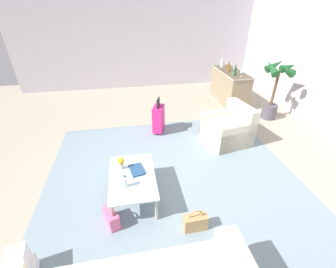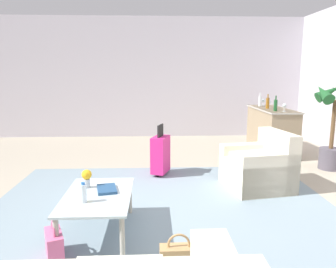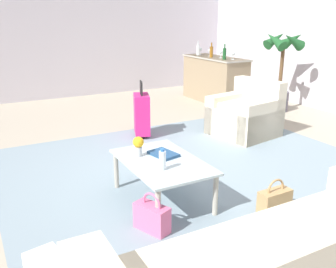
% 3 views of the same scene
% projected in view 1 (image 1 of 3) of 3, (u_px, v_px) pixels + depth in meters
% --- Properties ---
extents(ground_plane, '(12.00, 12.00, 0.00)m').
position_uv_depth(ground_plane, '(161.00, 176.00, 4.04)').
color(ground_plane, '#A89E89').
extents(wall_left, '(0.12, 8.00, 3.10)m').
position_uv_depth(wall_left, '(137.00, 41.00, 7.52)').
color(wall_left, silver).
rests_on(wall_left, ground).
extents(area_rug, '(5.20, 4.40, 0.01)m').
position_uv_depth(area_rug, '(179.00, 200.00, 3.56)').
color(area_rug, gray).
rests_on(area_rug, ground).
extents(armchair, '(1.00, 0.98, 0.84)m').
position_uv_depth(armchair, '(229.00, 129.00, 4.92)').
color(armchair, beige).
rests_on(armchair, ground).
extents(coffee_table, '(1.08, 0.69, 0.43)m').
position_uv_depth(coffee_table, '(132.00, 179.00, 3.43)').
color(coffee_table, silver).
rests_on(coffee_table, ground).
extents(water_bottle, '(0.06, 0.06, 0.20)m').
position_uv_depth(water_bottle, '(125.00, 181.00, 3.17)').
color(water_bottle, silver).
rests_on(water_bottle, coffee_table).
extents(coffee_table_book, '(0.33, 0.26, 0.03)m').
position_uv_depth(coffee_table_book, '(137.00, 170.00, 3.51)').
color(coffee_table_book, navy).
rests_on(coffee_table_book, coffee_table).
extents(flower_vase, '(0.11, 0.11, 0.21)m').
position_uv_depth(flower_vase, '(121.00, 162.00, 3.50)').
color(flower_vase, '#B2B7BC').
rests_on(flower_vase, coffee_table).
extents(bar_console, '(1.64, 0.63, 0.94)m').
position_uv_depth(bar_console, '(229.00, 86.00, 6.82)').
color(bar_console, '#937F60').
rests_on(bar_console, ground).
extents(wine_glass_leftmost, '(0.08, 0.08, 0.15)m').
position_uv_depth(wine_glass_leftmost, '(224.00, 63.00, 7.00)').
color(wine_glass_leftmost, silver).
rests_on(wine_glass_leftmost, bar_console).
extents(wine_glass_left_of_centre, '(0.08, 0.08, 0.15)m').
position_uv_depth(wine_glass_left_of_centre, '(229.00, 66.00, 6.68)').
color(wine_glass_left_of_centre, silver).
rests_on(wine_glass_left_of_centre, bar_console).
extents(wine_glass_right_of_centre, '(0.08, 0.08, 0.15)m').
position_uv_depth(wine_glass_right_of_centre, '(235.00, 69.00, 6.37)').
color(wine_glass_right_of_centre, silver).
rests_on(wine_glass_right_of_centre, bar_console).
extents(wine_glass_rightmost, '(0.08, 0.08, 0.15)m').
position_uv_depth(wine_glass_rightmost, '(242.00, 73.00, 6.06)').
color(wine_glass_rightmost, silver).
rests_on(wine_glass_rightmost, bar_console).
extents(wine_bottle_clear, '(0.07, 0.07, 0.30)m').
position_uv_depth(wine_bottle_clear, '(222.00, 63.00, 6.92)').
color(wine_bottle_clear, silver).
rests_on(wine_bottle_clear, bar_console).
extents(wine_bottle_amber, '(0.07, 0.07, 0.30)m').
position_uv_depth(wine_bottle_amber, '(228.00, 67.00, 6.49)').
color(wine_bottle_amber, brown).
rests_on(wine_bottle_amber, bar_console).
extents(wine_bottle_green, '(0.07, 0.07, 0.30)m').
position_uv_depth(wine_bottle_green, '(235.00, 72.00, 6.11)').
color(wine_bottle_green, '#194C23').
rests_on(wine_bottle_green, bar_console).
extents(suitcase_magenta, '(0.45, 0.34, 0.85)m').
position_uv_depth(suitcase_magenta, '(159.00, 118.00, 5.24)').
color(suitcase_magenta, '#D12375').
rests_on(suitcase_magenta, ground).
extents(handbag_tan, '(0.15, 0.32, 0.36)m').
position_uv_depth(handbag_tan, '(195.00, 222.00, 3.06)').
color(handbag_tan, tan).
rests_on(handbag_tan, ground).
extents(handbag_pink, '(0.35, 0.25, 0.36)m').
position_uv_depth(handbag_pink, '(111.00, 217.00, 3.13)').
color(handbag_pink, pink).
rests_on(handbag_pink, ground).
extents(backpack_white, '(0.33, 0.29, 0.40)m').
position_uv_depth(backpack_white, '(21.00, 267.00, 2.48)').
color(backpack_white, white).
rests_on(backpack_white, ground).
extents(potted_palm, '(0.64, 0.64, 1.54)m').
position_uv_depth(potted_palm, '(275.00, 87.00, 5.62)').
color(potted_palm, '#514C56').
rests_on(potted_palm, ground).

